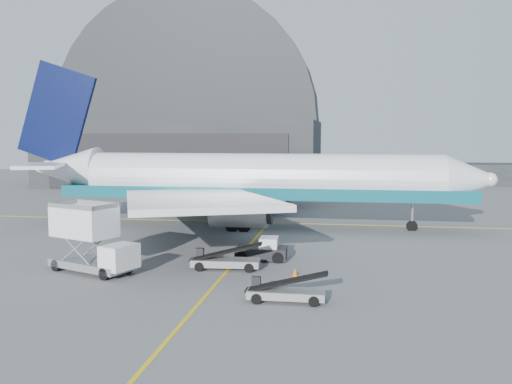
% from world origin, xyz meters
% --- Properties ---
extents(ground, '(200.00, 200.00, 0.00)m').
position_xyz_m(ground, '(0.00, 0.00, 0.00)').
color(ground, '#565659').
rests_on(ground, ground).
extents(taxi_lines, '(80.00, 42.12, 0.02)m').
position_xyz_m(taxi_lines, '(0.00, 12.67, 0.01)').
color(taxi_lines, gold).
rests_on(taxi_lines, ground).
extents(hangar, '(50.00, 28.30, 28.00)m').
position_xyz_m(hangar, '(-22.00, 64.95, 9.54)').
color(hangar, black).
rests_on(hangar, ground).
extents(distant_bldg_a, '(14.00, 8.00, 4.00)m').
position_xyz_m(distant_bldg_a, '(38.00, 72.00, 0.00)').
color(distant_bldg_a, black).
rests_on(distant_bldg_a, ground).
extents(airliner, '(50.95, 49.41, 17.88)m').
position_xyz_m(airliner, '(-2.34, 17.22, 5.00)').
color(airliner, white).
rests_on(airliner, ground).
extents(catering_truck, '(7.19, 4.86, 4.64)m').
position_xyz_m(catering_truck, '(-9.53, -4.07, 2.35)').
color(catering_truck, slate).
rests_on(catering_truck, ground).
extents(pushback_tug, '(4.03, 2.45, 1.83)m').
position_xyz_m(pushback_tug, '(2.00, 1.78, 0.69)').
color(pushback_tug, black).
rests_on(pushback_tug, ground).
extents(belt_loader_a, '(5.32, 2.10, 2.01)m').
position_xyz_m(belt_loader_a, '(-0.28, -1.76, 0.62)').
color(belt_loader_a, slate).
rests_on(belt_loader_a, ground).
extents(belt_loader_b, '(4.87, 1.73, 1.86)m').
position_xyz_m(belt_loader_b, '(4.92, -9.00, 0.57)').
color(belt_loader_b, slate).
rests_on(belt_loader_b, ground).
extents(traffic_cone, '(0.38, 0.38, 0.55)m').
position_xyz_m(traffic_cone, '(4.94, -2.92, 0.26)').
color(traffic_cone, '#E85D07').
rests_on(traffic_cone, ground).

